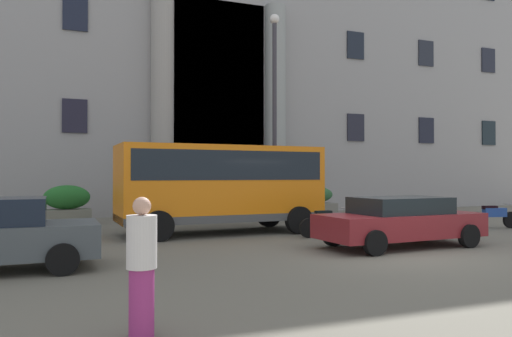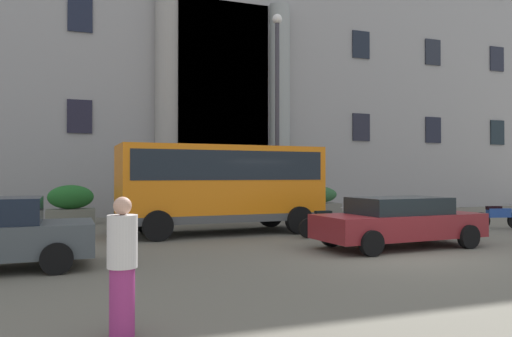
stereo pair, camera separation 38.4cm
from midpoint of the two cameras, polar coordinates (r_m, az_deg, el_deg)
ground_plane at (r=12.57m, az=16.68°, el=-9.82°), size 80.00×64.00×0.12m
office_building_facade at (r=29.63m, az=-4.82°, el=15.63°), size 42.17×9.78×20.58m
orange_minibus at (r=16.14m, az=-3.43°, el=-1.55°), size 6.67×2.82×2.87m
bus_stop_sign at (r=19.48m, az=6.99°, el=-1.95°), size 0.44×0.08×2.44m
hedge_planter_west at (r=20.22m, az=-20.35°, el=-4.07°), size 1.78×0.95×1.53m
hedge_planter_entrance_left at (r=21.26m, az=-7.48°, el=-3.99°), size 1.80×0.72×1.50m
hedge_planter_far_west at (r=22.97m, az=7.66°, el=-3.88°), size 2.07×0.99×1.40m
parked_sedan_far at (r=13.61m, az=17.16°, el=-5.91°), size 4.65×2.18×1.33m
motorcycle_near_kerb at (r=15.32m, az=9.05°, el=-6.25°), size 1.99×0.55×0.89m
motorcycle_far_end at (r=19.45m, az=26.92°, el=-5.02°), size 1.88×0.67×0.89m
pedestrian_man_crossing at (r=6.10m, az=-13.61°, el=-11.03°), size 0.36×0.36×1.67m
lamppost_plaza_centre at (r=20.34m, az=3.05°, el=7.77°), size 0.40×0.40×8.60m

